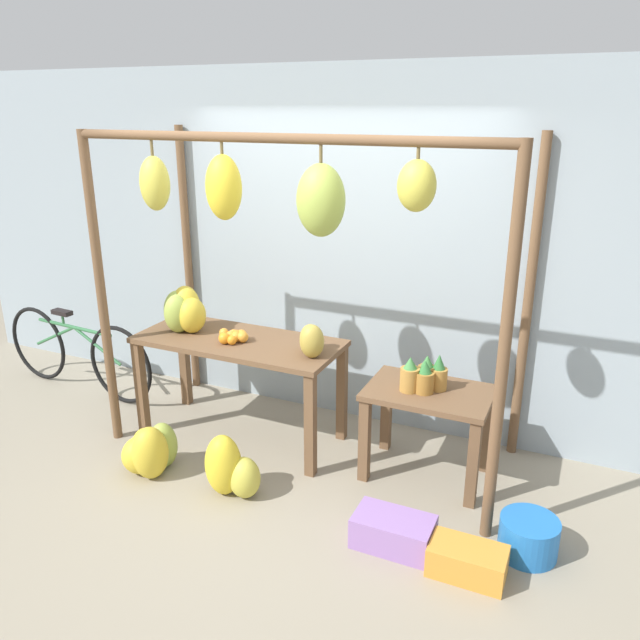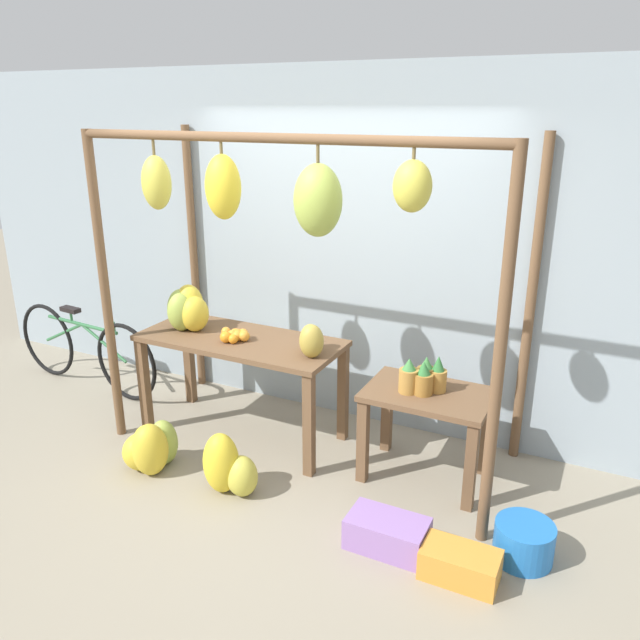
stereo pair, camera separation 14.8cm
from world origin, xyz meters
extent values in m
plane|color=gray|center=(0.00, 0.00, 0.00)|extent=(20.00, 20.00, 0.00)
cube|color=#99A8B2|center=(0.00, 1.34, 1.40)|extent=(8.00, 0.08, 2.80)
cylinder|color=brown|center=(-1.44, 0.18, 1.17)|extent=(0.07, 0.07, 2.35)
cylinder|color=brown|center=(1.44, 0.18, 1.17)|extent=(0.07, 0.07, 2.35)
cylinder|color=brown|center=(-1.44, 1.25, 1.17)|extent=(0.07, 0.07, 2.35)
cylinder|color=brown|center=(1.44, 1.25, 1.17)|extent=(0.07, 0.07, 2.35)
cylinder|color=brown|center=(0.00, 0.18, 2.32)|extent=(2.89, 0.06, 0.06)
cylinder|color=brown|center=(-0.87, 0.18, 2.24)|extent=(0.02, 0.02, 0.10)
ellipsoid|color=gold|center=(-0.87, 0.18, 2.01)|extent=(0.20, 0.18, 0.36)
cylinder|color=brown|center=(-0.33, 0.18, 2.25)|extent=(0.02, 0.02, 0.07)
ellipsoid|color=yellow|center=(-0.33, 0.18, 2.01)|extent=(0.23, 0.21, 0.41)
cylinder|color=brown|center=(0.33, 0.18, 2.24)|extent=(0.02, 0.02, 0.10)
ellipsoid|color=#9EB247|center=(0.33, 0.18, 1.97)|extent=(0.29, 0.26, 0.43)
cylinder|color=brown|center=(0.90, 0.18, 2.26)|extent=(0.02, 0.02, 0.06)
ellipsoid|color=gold|center=(0.90, 0.18, 2.08)|extent=(0.22, 0.19, 0.28)
cube|color=brown|center=(-0.55, 0.62, 0.80)|extent=(1.58, 0.67, 0.04)
cube|color=brown|center=(-1.29, 0.33, 0.39)|extent=(0.07, 0.07, 0.78)
cube|color=brown|center=(0.18, 0.33, 0.39)|extent=(0.07, 0.07, 0.78)
cube|color=brown|center=(-1.29, 0.90, 0.39)|extent=(0.07, 0.07, 0.78)
cube|color=brown|center=(0.18, 0.90, 0.39)|extent=(0.07, 0.07, 0.78)
cube|color=brown|center=(0.92, 0.67, 0.64)|extent=(0.84, 0.57, 0.04)
cube|color=brown|center=(0.55, 0.43, 0.31)|extent=(0.07, 0.07, 0.62)
cube|color=brown|center=(1.29, 0.43, 0.31)|extent=(0.07, 0.07, 0.62)
cube|color=brown|center=(0.55, 0.90, 0.31)|extent=(0.07, 0.07, 0.62)
cube|color=brown|center=(1.29, 0.90, 0.31)|extent=(0.07, 0.07, 0.62)
ellipsoid|color=gold|center=(-0.95, 0.60, 0.96)|extent=(0.27, 0.28, 0.28)
ellipsoid|color=gold|center=(-1.04, 0.65, 1.00)|extent=(0.27, 0.25, 0.35)
ellipsoid|color=#9EB247|center=(-1.09, 0.60, 0.98)|extent=(0.26, 0.27, 0.32)
ellipsoid|color=#9EB247|center=(-1.06, 0.56, 0.97)|extent=(0.28, 0.27, 0.31)
sphere|color=orange|center=(-0.55, 0.59, 0.86)|extent=(0.08, 0.08, 0.08)
sphere|color=orange|center=(-0.54, 0.56, 0.86)|extent=(0.08, 0.08, 0.08)
sphere|color=orange|center=(-0.52, 0.61, 0.86)|extent=(0.08, 0.08, 0.08)
sphere|color=orange|center=(-0.67, 0.61, 0.86)|extent=(0.07, 0.07, 0.07)
sphere|color=orange|center=(-0.59, 0.61, 0.86)|extent=(0.08, 0.08, 0.08)
sphere|color=orange|center=(-0.53, 0.50, 0.86)|extent=(0.07, 0.07, 0.07)
sphere|color=orange|center=(-0.49, 0.57, 0.86)|extent=(0.08, 0.08, 0.08)
sphere|color=orange|center=(-0.59, 0.49, 0.86)|extent=(0.09, 0.09, 0.09)
sphere|color=orange|center=(-0.58, 0.56, 0.86)|extent=(0.08, 0.08, 0.08)
cylinder|color=#B27F38|center=(0.97, 0.71, 0.74)|extent=(0.12, 0.12, 0.15)
cone|color=#337538|center=(0.97, 0.71, 0.86)|extent=(0.09, 0.09, 0.10)
cylinder|color=olive|center=(0.89, 0.70, 0.74)|extent=(0.12, 0.12, 0.16)
cone|color=#428442|center=(0.89, 0.70, 0.86)|extent=(0.09, 0.09, 0.08)
cylinder|color=#B27F38|center=(0.80, 0.61, 0.74)|extent=(0.13, 0.13, 0.16)
cone|color=#428442|center=(0.80, 0.61, 0.86)|extent=(0.09, 0.09, 0.08)
cylinder|color=#A3702D|center=(0.90, 0.62, 0.73)|extent=(0.13, 0.13, 0.14)
cone|color=#337538|center=(0.90, 0.62, 0.85)|extent=(0.09, 0.09, 0.09)
ellipsoid|color=#9EB247|center=(-0.84, -0.10, 0.14)|extent=(0.26, 0.24, 0.28)
ellipsoid|color=#9EB247|center=(-0.84, -0.01, 0.17)|extent=(0.26, 0.25, 0.35)
ellipsoid|color=yellow|center=(-0.94, -0.07, 0.15)|extent=(0.21, 0.23, 0.31)
ellipsoid|color=gold|center=(-0.93, -0.14, 0.14)|extent=(0.38, 0.38, 0.28)
ellipsoid|color=gold|center=(-0.82, -0.17, 0.20)|extent=(0.34, 0.34, 0.39)
ellipsoid|color=gold|center=(-0.11, -0.09, 0.14)|extent=(0.28, 0.26, 0.29)
ellipsoid|color=yellow|center=(-0.25, -0.11, 0.22)|extent=(0.26, 0.24, 0.44)
cube|color=#9970B7|center=(0.96, -0.15, 0.10)|extent=(0.47, 0.27, 0.20)
cylinder|color=blue|center=(1.70, 0.10, 0.12)|extent=(0.34, 0.34, 0.23)
torus|color=black|center=(-2.88, 0.77, 0.36)|extent=(0.72, 0.09, 0.72)
torus|color=black|center=(-1.81, 0.68, 0.36)|extent=(0.72, 0.09, 0.72)
cylinder|color=#337042|center=(-2.35, 0.73, 0.61)|extent=(0.91, 0.10, 0.03)
cylinder|color=#337042|center=(-2.61, 0.75, 0.49)|extent=(0.55, 0.07, 0.28)
cylinder|color=#337042|center=(-2.08, 0.71, 0.49)|extent=(0.55, 0.07, 0.28)
cylinder|color=#337042|center=(-2.48, 0.74, 0.66)|extent=(0.02, 0.02, 0.10)
cube|color=black|center=(-2.48, 0.74, 0.73)|extent=(0.21, 0.10, 0.04)
cylinder|color=#337042|center=(-1.92, 0.69, 0.66)|extent=(0.02, 0.02, 0.10)
ellipsoid|color=#B2993D|center=(0.04, 0.63, 0.92)|extent=(0.17, 0.19, 0.20)
ellipsoid|color=#B2993D|center=(0.11, 0.52, 0.94)|extent=(0.21, 0.19, 0.24)
cube|color=orange|center=(1.41, -0.21, 0.09)|extent=(0.42, 0.24, 0.18)
camera|label=1|loc=(1.84, -3.15, 2.50)|focal=35.00mm
camera|label=2|loc=(1.97, -3.08, 2.50)|focal=35.00mm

